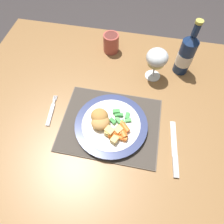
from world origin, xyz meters
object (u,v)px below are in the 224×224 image
at_px(fork, 51,112).
at_px(bottle, 186,54).
at_px(drinking_cup, 111,43).
at_px(wine_glass, 157,59).
at_px(table_knife, 175,153).
at_px(dinner_plate, 111,125).
at_px(dining_table, 103,121).

relative_size(fork, bottle, 0.57).
distance_m(fork, drinking_cup, 0.41).
bearing_deg(wine_glass, table_knife, -72.45).
bearing_deg(fork, table_knife, -8.77).
height_order(bottle, drinking_cup, bottle).
xyz_separation_m(wine_glass, bottle, (0.11, 0.06, -0.01)).
bearing_deg(drinking_cup, wine_glass, -30.61).
height_order(wine_glass, drinking_cup, wine_glass).
xyz_separation_m(dinner_plate, table_knife, (0.23, -0.06, -0.01)).
distance_m(dining_table, drinking_cup, 0.35).
bearing_deg(dinner_plate, table_knife, -13.57).
height_order(dinner_plate, table_knife, dinner_plate).
height_order(table_knife, wine_glass, wine_glass).
xyz_separation_m(fork, drinking_cup, (0.16, 0.38, 0.04)).
height_order(dinner_plate, drinking_cup, drinking_cup).
bearing_deg(table_knife, drinking_cup, 124.44).
distance_m(fork, wine_glass, 0.45).
bearing_deg(drinking_cup, bottle, -11.26).
bearing_deg(wine_glass, dinner_plate, -114.63).
bearing_deg(fork, dining_table, 16.71).
distance_m(dining_table, dinner_plate, 0.14).
distance_m(dinner_plate, bottle, 0.41).
bearing_deg(dining_table, drinking_cup, 94.76).
height_order(wine_glass, bottle, bottle).
height_order(dining_table, table_knife, table_knife).
xyz_separation_m(dinner_plate, fork, (-0.23, 0.02, -0.01)).
bearing_deg(dinner_plate, wine_glass, 65.37).
xyz_separation_m(table_knife, drinking_cup, (-0.31, 0.45, 0.04)).
distance_m(dinner_plate, fork, 0.24).
bearing_deg(dining_table, table_knife, -24.21).
distance_m(bottle, drinking_cup, 0.33).
bearing_deg(bottle, table_knife, -91.34).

